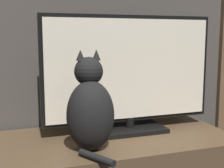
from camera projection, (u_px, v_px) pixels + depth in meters
The scene contains 2 objects.
tv at pixel (130, 74), 1.52m from camera, with size 0.87×0.20×0.57m.
cat at pixel (90, 110), 1.28m from camera, with size 0.21×0.31×0.42m.
Camera 1 is at (-0.41, -0.42, 0.92)m, focal length 50.00 mm.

